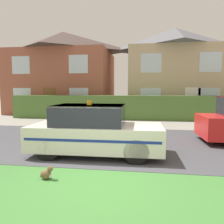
% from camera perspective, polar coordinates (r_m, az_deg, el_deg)
% --- Properties ---
extents(ground_plane, '(80.00, 80.00, 0.00)m').
position_cam_1_polar(ground_plane, '(4.69, -3.60, -18.16)').
color(ground_plane, gray).
extents(road_strip, '(28.00, 5.72, 0.01)m').
position_cam_1_polar(road_strip, '(8.07, 1.69, -7.86)').
color(road_strip, '#424247').
rests_on(road_strip, ground).
extents(lawn_verge, '(28.00, 2.72, 0.01)m').
position_cam_1_polar(lawn_verge, '(4.14, -5.50, -21.51)').
color(lawn_verge, '#3D7533').
rests_on(lawn_verge, ground).
extents(garden_hedge, '(15.05, 0.80, 1.56)m').
position_cam_1_polar(garden_hedge, '(14.29, 2.76, 1.19)').
color(garden_hedge, '#4C7233').
rests_on(garden_hedge, ground).
extents(police_car, '(3.84, 1.66, 1.59)m').
position_cam_1_polar(police_car, '(6.43, -4.60, -4.91)').
color(police_car, black).
rests_on(police_car, road_strip).
extents(cat, '(0.34, 0.21, 0.31)m').
position_cam_1_polar(cat, '(5.03, -16.68, -15.13)').
color(cat, brown).
rests_on(cat, ground).
extents(house_left, '(8.39, 6.10, 6.83)m').
position_cam_1_polar(house_left, '(19.47, -12.54, 10.19)').
color(house_left, '#93513D').
rests_on(house_left, ground).
extents(house_right, '(7.35, 5.94, 6.79)m').
position_cam_1_polar(house_right, '(18.41, 15.96, 10.32)').
color(house_right, tan).
rests_on(house_right, ground).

